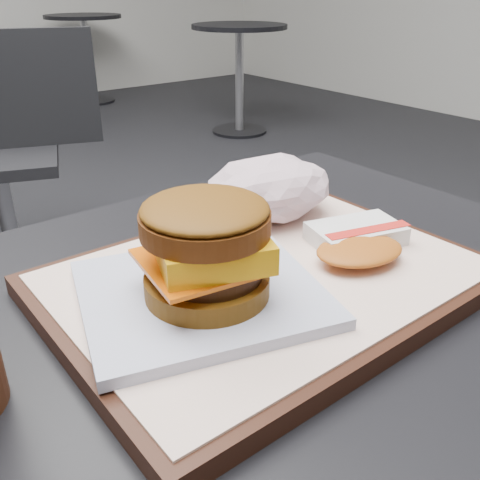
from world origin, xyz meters
The scene contains 8 objects.
customer_table centered at (0.00, 0.00, 0.58)m, with size 0.80×0.60×0.77m.
serving_tray centered at (0.05, 0.02, 0.78)m, with size 0.38×0.28×0.02m.
breakfast_sandwich centered at (-0.03, 0.01, 0.83)m, with size 0.23×0.22×0.09m.
hash_brown centered at (0.14, 0.00, 0.80)m, with size 0.13×0.11×0.02m.
crumpled_wrapper centered at (0.13, 0.11, 0.82)m, with size 0.14×0.11×0.06m, color silver, non-canonical shape.
neighbor_chair centered at (0.28, 1.65, 0.51)m, with size 0.65×0.54×0.88m.
bg_table_near centered at (2.20, 2.80, 0.56)m, with size 0.66×0.66×0.75m.
bg_table_far centered at (1.80, 4.50, 0.56)m, with size 0.66×0.66×0.75m.
Camera 1 is at (-0.23, -0.30, 1.03)m, focal length 40.00 mm.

